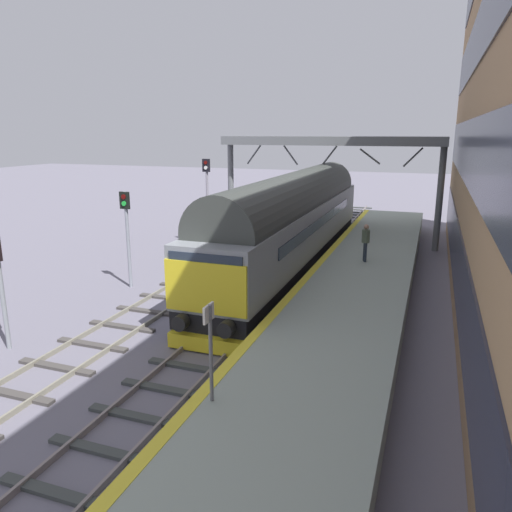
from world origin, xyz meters
name	(u,v)px	position (x,y,z in m)	size (l,w,h in m)	color
ground_plane	(226,333)	(0.00, 0.00, 0.00)	(140.00, 140.00, 0.00)	slate
track_main	(226,332)	(0.00, 0.00, 0.05)	(2.50, 60.00, 0.15)	gray
track_adjacent_west	(135,318)	(-3.53, 0.00, 0.06)	(2.50, 60.00, 0.15)	gray
station_platform	(333,334)	(3.60, 0.00, 0.50)	(4.00, 44.00, 1.01)	#99A799
diesel_locomotive	(293,220)	(0.00, 8.14, 2.49)	(2.74, 19.65, 4.68)	black
signal_post_mid	(127,228)	(-5.85, 3.23, 2.59)	(0.44, 0.22, 4.12)	gray
signal_post_far	(207,194)	(-5.85, 11.10, 3.11)	(0.44, 0.22, 5.06)	gray
platform_number_sign	(210,339)	(2.06, -5.54, 2.41)	(0.10, 0.44, 2.13)	slate
waiting_passenger	(366,239)	(3.54, 7.20, 1.99)	(0.42, 0.49, 1.64)	#27313E
overhead_footbridge	(330,147)	(0.28, 14.77, 5.68)	(12.83, 2.00, 6.26)	slate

